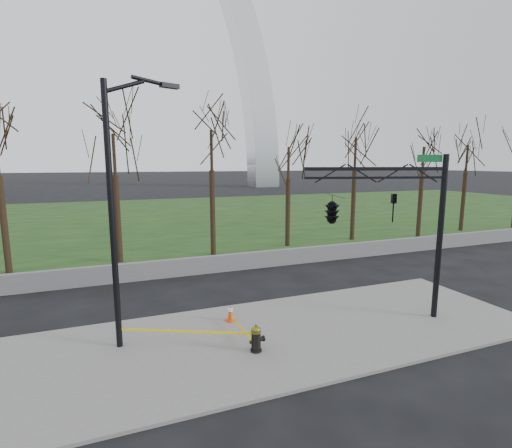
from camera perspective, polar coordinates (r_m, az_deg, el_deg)
name	(u,v)px	position (r m, az deg, el deg)	size (l,w,h in m)	color
ground	(280,336)	(13.06, 3.61, -16.64)	(500.00, 500.00, 0.00)	black
sidewalk	(280,335)	(13.04, 3.61, -16.44)	(18.00, 6.00, 0.10)	slate
grass_strip	(162,217)	(41.34, -14.04, 1.08)	(120.00, 40.00, 0.06)	#1A3212
guardrail	(216,264)	(20.00, -6.05, -6.02)	(60.00, 0.30, 0.90)	#59595B
gateway_arch	(127,29)	(89.89, -18.98, 26.11)	(66.00, 6.00, 65.00)	silver
tree_row	(252,188)	(24.23, -0.67, 5.53)	(52.98, 4.00, 8.26)	black
fire_hydrant	(256,339)	(11.76, 0.06, -17.01)	(0.53, 0.34, 0.85)	black
traffic_cone	(230,313)	(13.84, -3.90, -13.29)	(0.40, 0.40, 0.60)	#DA3E0B
street_light	(119,197)	(11.77, -20.11, 3.81)	(2.31, 0.93, 8.21)	black
traffic_signal_mast	(354,209)	(13.31, 14.58, 2.26)	(4.95, 2.54, 6.00)	black
caution_tape	(208,330)	(12.29, -7.34, -15.70)	(3.82, 2.39, 0.43)	yellow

